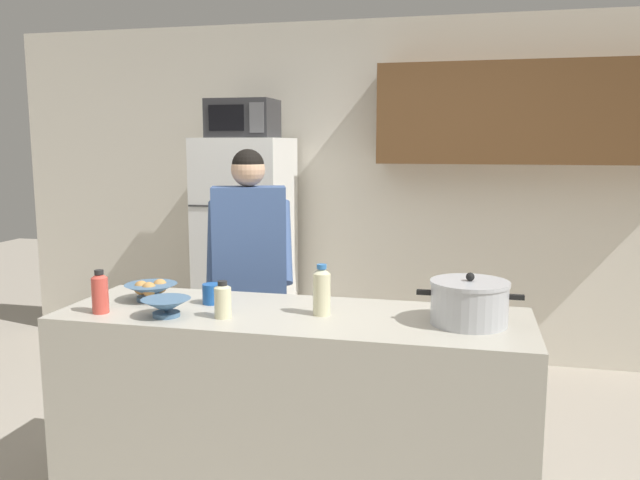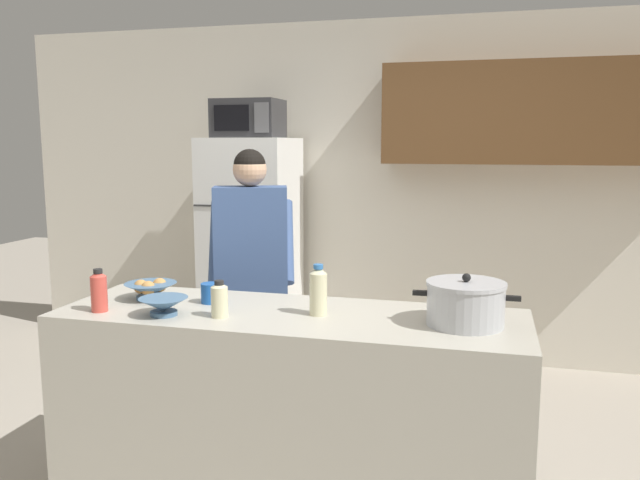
{
  "view_description": "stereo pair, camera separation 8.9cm",
  "coord_description": "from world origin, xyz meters",
  "px_view_note": "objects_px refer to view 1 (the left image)",
  "views": [
    {
      "loc": [
        0.76,
        -2.68,
        1.67
      ],
      "look_at": [
        0.0,
        0.55,
        1.17
      ],
      "focal_mm": 35.79,
      "sensor_mm": 36.0,
      "label": 1
    },
    {
      "loc": [
        0.84,
        -2.66,
        1.67
      ],
      "look_at": [
        0.0,
        0.55,
        1.17
      ],
      "focal_mm": 35.79,
      "sensor_mm": 36.0,
      "label": 2
    }
  ],
  "objects_px": {
    "empty_bowl": "(166,306)",
    "bottle_mid_counter": "(100,292)",
    "bottle_near_edge": "(223,300)",
    "cooking_pot": "(469,302)",
    "coffee_mug": "(213,294)",
    "refrigerator": "(246,252)",
    "microwave": "(243,119)",
    "person_near_pot": "(250,257)",
    "bottle_far_corner": "(322,291)",
    "bread_bowl": "(151,290)"
  },
  "relations": [
    {
      "from": "cooking_pot",
      "to": "bottle_near_edge",
      "type": "xyz_separation_m",
      "value": [
        -1.05,
        -0.14,
        -0.01
      ]
    },
    {
      "from": "person_near_pot",
      "to": "bottle_near_edge",
      "type": "distance_m",
      "value": 0.92
    },
    {
      "from": "refrigerator",
      "to": "bottle_mid_counter",
      "type": "distance_m",
      "value": 2.05
    },
    {
      "from": "refrigerator",
      "to": "coffee_mug",
      "type": "relative_size",
      "value": 13.07
    },
    {
      "from": "person_near_pot",
      "to": "microwave",
      "type": "bearing_deg",
      "value": 111.14
    },
    {
      "from": "microwave",
      "to": "person_near_pot",
      "type": "distance_m",
      "value": 1.42
    },
    {
      "from": "refrigerator",
      "to": "bread_bowl",
      "type": "distance_m",
      "value": 1.79
    },
    {
      "from": "empty_bowl",
      "to": "bottle_near_edge",
      "type": "relative_size",
      "value": 1.33
    },
    {
      "from": "cooking_pot",
      "to": "bottle_far_corner",
      "type": "distance_m",
      "value": 0.64
    },
    {
      "from": "empty_bowl",
      "to": "bottle_mid_counter",
      "type": "relative_size",
      "value": 1.11
    },
    {
      "from": "empty_bowl",
      "to": "bottle_mid_counter",
      "type": "xyz_separation_m",
      "value": [
        -0.31,
        -0.01,
        0.05
      ]
    },
    {
      "from": "refrigerator",
      "to": "bottle_near_edge",
      "type": "bearing_deg",
      "value": -73.03
    },
    {
      "from": "microwave",
      "to": "bread_bowl",
      "type": "relative_size",
      "value": 1.9
    },
    {
      "from": "refrigerator",
      "to": "cooking_pot",
      "type": "xyz_separation_m",
      "value": [
        1.65,
        -1.85,
        0.16
      ]
    },
    {
      "from": "refrigerator",
      "to": "bottle_far_corner",
      "type": "height_order",
      "value": "refrigerator"
    },
    {
      "from": "bread_bowl",
      "to": "bottle_far_corner",
      "type": "bearing_deg",
      "value": -4.79
    },
    {
      "from": "microwave",
      "to": "bottle_near_edge",
      "type": "relative_size",
      "value": 2.94
    },
    {
      "from": "bottle_mid_counter",
      "to": "coffee_mug",
      "type": "bearing_deg",
      "value": 32.46
    },
    {
      "from": "bread_bowl",
      "to": "bottle_near_edge",
      "type": "bearing_deg",
      "value": -24.92
    },
    {
      "from": "bottle_near_edge",
      "to": "bottle_far_corner",
      "type": "relative_size",
      "value": 0.72
    },
    {
      "from": "microwave",
      "to": "empty_bowl",
      "type": "height_order",
      "value": "microwave"
    },
    {
      "from": "refrigerator",
      "to": "empty_bowl",
      "type": "bearing_deg",
      "value": -80.0
    },
    {
      "from": "refrigerator",
      "to": "bottle_near_edge",
      "type": "distance_m",
      "value": 2.09
    },
    {
      "from": "microwave",
      "to": "cooking_pot",
      "type": "distance_m",
      "value": 2.6
    },
    {
      "from": "empty_bowl",
      "to": "microwave",
      "type": "bearing_deg",
      "value": 100.1
    },
    {
      "from": "cooking_pot",
      "to": "bottle_near_edge",
      "type": "relative_size",
      "value": 2.7
    },
    {
      "from": "refrigerator",
      "to": "microwave",
      "type": "relative_size",
      "value": 3.57
    },
    {
      "from": "person_near_pot",
      "to": "cooking_pot",
      "type": "height_order",
      "value": "person_near_pot"
    },
    {
      "from": "coffee_mug",
      "to": "microwave",
      "type": "bearing_deg",
      "value": 104.98
    },
    {
      "from": "refrigerator",
      "to": "person_near_pot",
      "type": "relative_size",
      "value": 1.04
    },
    {
      "from": "microwave",
      "to": "cooking_pot",
      "type": "xyz_separation_m",
      "value": [
        1.65,
        -1.83,
        -0.84
      ]
    },
    {
      "from": "bottle_near_edge",
      "to": "bottle_far_corner",
      "type": "height_order",
      "value": "bottle_far_corner"
    },
    {
      "from": "microwave",
      "to": "coffee_mug",
      "type": "relative_size",
      "value": 3.66
    },
    {
      "from": "person_near_pot",
      "to": "bottle_mid_counter",
      "type": "distance_m",
      "value": 1.02
    },
    {
      "from": "coffee_mug",
      "to": "bread_bowl",
      "type": "distance_m",
      "value": 0.32
    },
    {
      "from": "bottle_near_edge",
      "to": "coffee_mug",
      "type": "bearing_deg",
      "value": 122.5
    },
    {
      "from": "empty_bowl",
      "to": "bottle_far_corner",
      "type": "height_order",
      "value": "bottle_far_corner"
    },
    {
      "from": "bottle_near_edge",
      "to": "bottle_mid_counter",
      "type": "height_order",
      "value": "bottle_mid_counter"
    },
    {
      "from": "refrigerator",
      "to": "bread_bowl",
      "type": "xyz_separation_m",
      "value": [
        0.15,
        -1.78,
        0.11
      ]
    },
    {
      "from": "cooking_pot",
      "to": "bottle_near_edge",
      "type": "bearing_deg",
      "value": -172.18
    },
    {
      "from": "bottle_near_edge",
      "to": "bottle_mid_counter",
      "type": "distance_m",
      "value": 0.57
    },
    {
      "from": "bottle_mid_counter",
      "to": "bottle_far_corner",
      "type": "relative_size",
      "value": 0.86
    },
    {
      "from": "empty_bowl",
      "to": "bottle_near_edge",
      "type": "bearing_deg",
      "value": 9.13
    },
    {
      "from": "cooking_pot",
      "to": "empty_bowl",
      "type": "bearing_deg",
      "value": -171.92
    },
    {
      "from": "microwave",
      "to": "person_near_pot",
      "type": "height_order",
      "value": "microwave"
    },
    {
      "from": "microwave",
      "to": "bottle_far_corner",
      "type": "distance_m",
      "value": 2.25
    },
    {
      "from": "cooking_pot",
      "to": "microwave",
      "type": "bearing_deg",
      "value": 132.15
    },
    {
      "from": "refrigerator",
      "to": "cooking_pot",
      "type": "distance_m",
      "value": 2.49
    },
    {
      "from": "coffee_mug",
      "to": "empty_bowl",
      "type": "bearing_deg",
      "value": -113.04
    },
    {
      "from": "cooking_pot",
      "to": "empty_bowl",
      "type": "distance_m",
      "value": 1.31
    }
  ]
}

